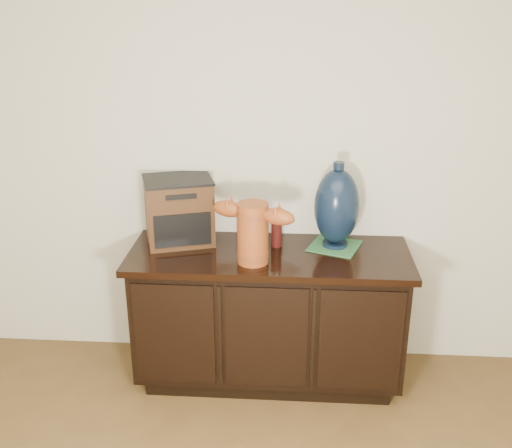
# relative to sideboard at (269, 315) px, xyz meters

# --- Properties ---
(sideboard) EXTENTS (1.46, 0.56, 0.75)m
(sideboard) POSITION_rel_sideboard_xyz_m (0.00, 0.00, 0.00)
(sideboard) COLOR black
(sideboard) RESTS_ON ground
(terracotta_vessel) EXTENTS (0.43, 0.23, 0.31)m
(terracotta_vessel) POSITION_rel_sideboard_xyz_m (-0.08, -0.12, 0.54)
(terracotta_vessel) COLOR brown
(terracotta_vessel) RESTS_ON sideboard
(tv_radio) EXTENTS (0.42, 0.38, 0.35)m
(tv_radio) POSITION_rel_sideboard_xyz_m (-0.49, 0.12, 0.54)
(tv_radio) COLOR #3A210E
(tv_radio) RESTS_ON sideboard
(green_mat) EXTENTS (0.31, 0.31, 0.01)m
(green_mat) POSITION_rel_sideboard_xyz_m (0.34, 0.10, 0.37)
(green_mat) COLOR #295C32
(green_mat) RESTS_ON sideboard
(lamp_base) EXTENTS (0.30, 0.30, 0.46)m
(lamp_base) POSITION_rel_sideboard_xyz_m (0.34, 0.10, 0.59)
(lamp_base) COLOR black
(lamp_base) RESTS_ON green_mat
(spray_can) EXTENTS (0.06, 0.06, 0.17)m
(spray_can) POSITION_rel_sideboard_xyz_m (0.03, 0.09, 0.45)
(spray_can) COLOR #52110E
(spray_can) RESTS_ON sideboard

